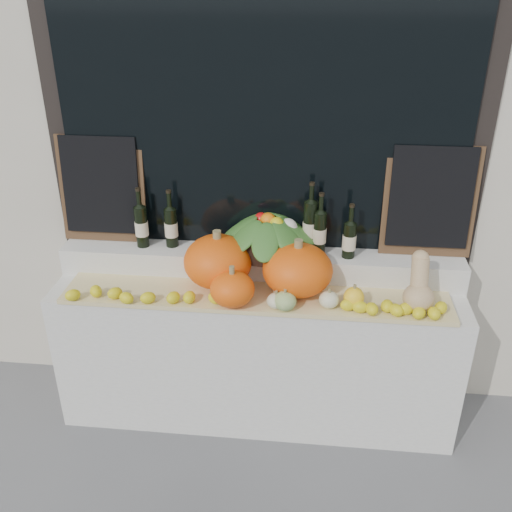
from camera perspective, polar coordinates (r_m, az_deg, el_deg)
storefront_facade at (r=3.49m, az=1.48°, el=22.99°), size 7.00×0.94×4.50m
display_sill at (r=3.45m, az=0.13°, el=-9.49°), size 2.30×0.55×0.88m
rear_tier at (r=3.30m, az=0.41°, el=-0.68°), size 2.30×0.25×0.16m
straw_bedding at (r=3.10m, az=-0.10°, el=-4.16°), size 2.10×0.32×0.02m
pumpkin_left at (r=3.13m, az=-3.83°, el=-0.55°), size 0.49×0.49×0.29m
pumpkin_right at (r=3.06m, az=4.18°, el=-1.39°), size 0.39×0.39×0.28m
pumpkin_center at (r=2.97m, az=-2.39°, el=-3.32°), size 0.31×0.31×0.19m
butternut_squash at (r=3.05m, az=15.99°, el=-3.04°), size 0.16×0.22×0.30m
decorative_gourds at (r=2.97m, az=2.49°, el=-4.15°), size 0.76×0.18×0.16m
lemon_heap at (r=2.98m, az=-0.32°, el=-4.54°), size 2.20×0.16×0.06m
produce_bowl at (r=3.19m, az=1.20°, el=2.34°), size 0.57×0.57×0.25m
wine_bottle_far_left at (r=3.33m, az=-11.38°, el=2.97°), size 0.08×0.08×0.36m
wine_bottle_near_left at (r=3.31m, az=-8.49°, el=2.91°), size 0.08×0.08×0.34m
wine_bottle_tall at (r=3.20m, az=5.44°, el=2.95°), size 0.08×0.08×0.42m
wine_bottle_near_right at (r=3.19m, az=6.38°, el=2.33°), size 0.08×0.08×0.37m
wine_bottle_far_right at (r=3.19m, az=9.31°, el=1.64°), size 0.08×0.08×0.32m
chalkboard_left at (r=3.40m, az=-15.20°, el=6.63°), size 0.50×0.09×0.62m
chalkboard_right at (r=3.24m, az=17.03°, el=5.38°), size 0.50×0.09×0.62m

